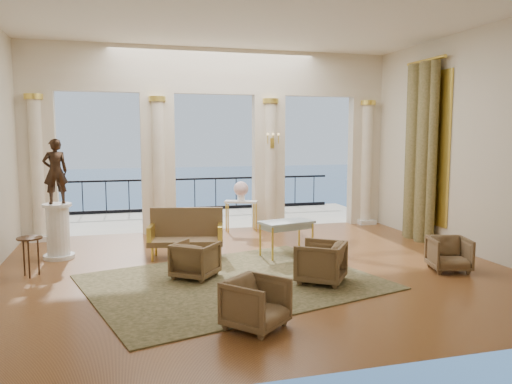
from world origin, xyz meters
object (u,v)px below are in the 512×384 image
object	(u,v)px
armchair_c	(321,260)
console_table	(241,206)
settee	(186,233)
statue	(55,171)
armchair_d	(195,258)
armchair_b	(449,252)
game_table	(287,225)
armchair_a	(256,301)
pedestal	(58,232)
side_table	(30,243)

from	to	relation	value
armchair_c	console_table	world-z (taller)	console_table
settee	statue	distance (m)	2.78
armchair_c	armchair_d	bearing A→B (deg)	-76.41
armchair_b	game_table	distance (m)	3.04
armchair_b	settee	xyz separation A→B (m)	(-4.37, 2.28, 0.14)
game_table	statue	distance (m)	4.60
armchair_a	statue	xyz separation A→B (m)	(-2.79, 4.45, 1.36)
pedestal	console_table	bearing A→B (deg)	23.11
armchair_a	armchair_d	size ratio (longest dim) A/B	1.02
armchair_b	armchair_d	distance (m)	4.48
settee	armchair_d	bearing A→B (deg)	-79.69
armchair_b	statue	world-z (taller)	statue
side_table	pedestal	bearing A→B (deg)	75.19
settee	armchair_b	bearing A→B (deg)	-15.49
armchair_a	game_table	distance (m)	3.80
armchair_b	armchair_c	distance (m)	2.48
statue	console_table	size ratio (longest dim) A/B	1.45
game_table	side_table	world-z (taller)	game_table
settee	side_table	world-z (taller)	settee
armchair_b	settee	size ratio (longest dim) A/B	0.43
settee	side_table	bearing A→B (deg)	-153.95
armchair_d	console_table	size ratio (longest dim) A/B	0.79
armchair_b	armchair_d	bearing A→B (deg)	-174.42
pedestal	console_table	size ratio (longest dim) A/B	1.25
armchair_a	armchair_b	bearing A→B (deg)	-18.49
armchair_b	pedestal	xyz separation A→B (m)	(-6.80, 2.80, 0.19)
armchair_c	console_table	bearing A→B (deg)	-140.95
armchair_b	armchair_d	size ratio (longest dim) A/B	0.98
statue	game_table	bearing A→B (deg)	150.96
side_table	statue	bearing A→B (deg)	75.19
armchair_a	pedestal	world-z (taller)	pedestal
pedestal	armchair_c	bearing A→B (deg)	-33.56
armchair_a	console_table	xyz separation A→B (m)	(1.31, 6.20, 0.29)
armchair_a	settee	xyz separation A→B (m)	(-0.36, 3.93, 0.13)
game_table	armchair_a	bearing A→B (deg)	-129.05
armchair_c	game_table	xyz separation A→B (m)	(0.04, 1.86, 0.26)
armchair_d	side_table	xyz separation A→B (m)	(-2.70, 0.85, 0.24)
armchair_a	settee	size ratio (longest dim) A/B	0.45
pedestal	console_table	world-z (taller)	pedestal
armchair_c	statue	bearing A→B (deg)	-87.21
settee	pedestal	size ratio (longest dim) A/B	1.42
pedestal	statue	xyz separation A→B (m)	(0.00, 0.00, 1.19)
armchair_a	console_table	world-z (taller)	console_table
console_table	side_table	xyz separation A→B (m)	(-4.42, -2.96, -0.05)
game_table	armchair_d	bearing A→B (deg)	-166.49
settee	side_table	xyz separation A→B (m)	(-2.75, -0.69, 0.11)
armchair_a	armchair_c	bearing A→B (deg)	5.15
armchair_b	side_table	bearing A→B (deg)	-177.47
armchair_b	game_table	size ratio (longest dim) A/B	0.59
armchair_a	console_table	distance (m)	6.34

